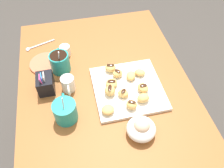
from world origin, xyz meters
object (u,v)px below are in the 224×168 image
Objects in this scene: saucer_coral_left at (46,63)px; beignet_4 at (108,110)px; pastry_plate_square at (128,88)px; chocolate_sauce_pitcher at (65,50)px; ice_cream_bowl at (141,128)px; beignet_8 at (143,88)px; coffee_mug_teal_left at (65,111)px; beignet_6 at (118,74)px; coffee_mug_teal_right at (60,62)px; dining_table at (106,101)px; sugar_caddy at (46,84)px; beignet_9 at (110,91)px; cream_pitcher_white at (68,83)px; beignet_5 at (131,76)px; beignet_0 at (110,68)px; beignet_2 at (132,105)px; beignet_7 at (112,83)px; beignet_10 at (140,73)px; beignet_3 at (143,98)px; beignet_1 at (123,93)px.

beignet_4 is at bearing -145.45° from saucer_coral_left.
beignet_4 reaches higher than pastry_plate_square.
pastry_plate_square is 0.39m from chocolate_sauce_pitcher.
ice_cream_bowl is 0.20m from beignet_8.
coffee_mug_teal_left reaches higher than beignet_6.
coffee_mug_teal_left is at bearing -180.00° from coffee_mug_teal_right.
coffee_mug_teal_left is 0.17m from beignet_4.
sugar_caddy reaches higher than dining_table.
beignet_9 reaches higher than dining_table.
beignet_5 is at bearing -92.24° from cream_pitcher_white.
beignet_9 is at bearing 148.90° from beignet_6.
coffee_mug_teal_right reaches higher than beignet_9.
cream_pitcher_white is 0.22m from beignet_4.
coffee_mug_teal_right is 2.88× the size of beignet_0.
dining_table is 0.25m from beignet_2.
beignet_2 is (-0.16, -0.08, 0.17)m from dining_table.
ice_cream_bowl is 2.46× the size of beignet_2.
saucer_coral_left is 0.36m from beignet_7.
saucer_coral_left is (0.19, 0.10, -0.03)m from cream_pitcher_white.
chocolate_sauce_pitcher is 0.47m from beignet_2.
cream_pitcher_white is 0.33m from beignet_8.
pastry_plate_square is at bearing 130.01° from beignet_10.
coffee_mug_teal_right is at bearing 69.79° from beignet_10.
ice_cream_bowl is 0.15m from beignet_3.
beignet_1 is at bearing -145.68° from dining_table.
sugar_caddy is (0.17, 0.07, -0.01)m from coffee_mug_teal_left.
beignet_3 is (-0.33, -0.40, 0.03)m from saucer_coral_left.
beignet_4 is at bearing -139.26° from cream_pitcher_white.
beignet_6 is at bearing -57.29° from coffee_mug_teal_left.
beignet_7 is (0.11, -0.21, -0.02)m from coffee_mug_teal_left.
beignet_9 is (-0.07, -0.01, 0.17)m from dining_table.
coffee_mug_teal_right is at bearing 52.04° from beignet_7.
ice_cream_bowl is 2.13× the size of beignet_4.
beignet_10 is (0.10, -0.11, -0.00)m from beignet_1.
beignet_9 is at bearing 158.54° from beignet_7.
dining_table is at bearing -126.46° from saucer_coral_left.
beignet_3 is at bearing -117.26° from beignet_9.
beignet_3 is at bearing -155.37° from beignet_6.
chocolate_sauce_pitcher is at bearing 44.01° from beignet_8.
dining_table is 23.30× the size of beignet_2.
cream_pitcher_white is at bearing 64.55° from beignet_3.
coffee_mug_teal_right is 2.70× the size of beignet_4.
coffee_mug_teal_left reaches higher than dining_table.
beignet_10 is (0.01, -0.17, 0.17)m from dining_table.
chocolate_sauce_pitcher is 1.79× the size of beignet_9.
beignet_0 is at bearing 7.79° from ice_cream_bowl.
coffee_mug_teal_left is 0.33m from beignet_3.
pastry_plate_square is 0.16m from beignet_4.
beignet_10 reaches higher than dining_table.
coffee_mug_teal_right is 0.40m from beignet_2.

